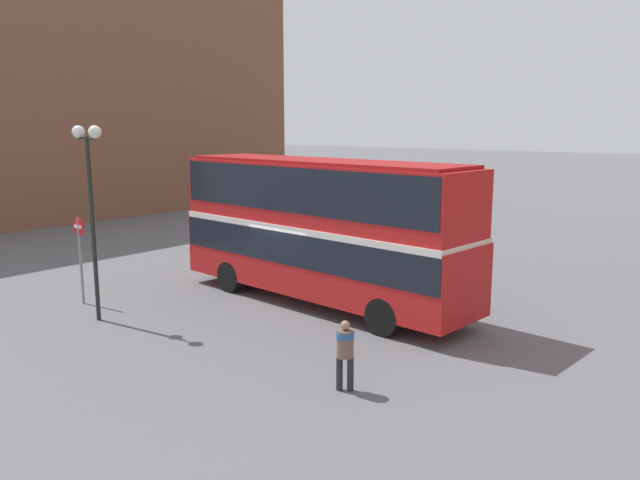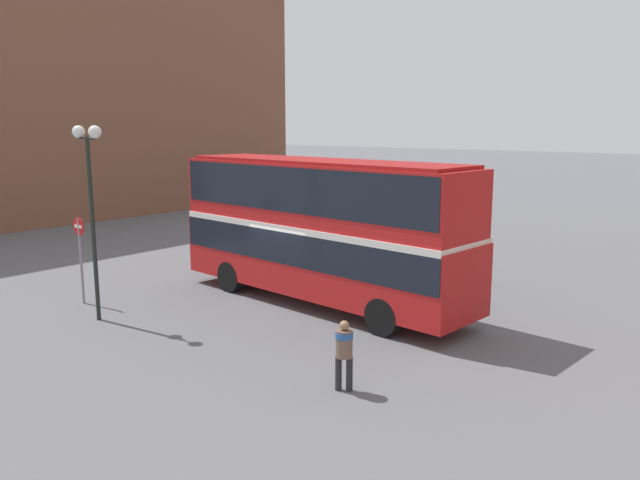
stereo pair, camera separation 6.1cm
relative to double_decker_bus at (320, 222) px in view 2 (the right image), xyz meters
The scene contains 7 objects.
ground_plane 2.73m from the double_decker_bus, 160.41° to the right, with size 240.00×240.00×0.00m, color #5B5B60.
building_row_left 26.30m from the double_decker_bus, 168.68° to the left, with size 8.99×32.66×15.38m.
double_decker_bus is the anchor object (origin of this frame).
pedestrian_foreground 6.89m from the double_decker_bus, 46.14° to the right, with size 0.53×0.53×1.56m.
parked_car_kerb_near 11.89m from the double_decker_bus, 136.04° to the left, with size 4.12×2.10×1.57m.
street_lamp_twin_globe 6.87m from the double_decker_bus, 125.49° to the right, with size 1.20×0.36×5.60m.
no_entry_sign 7.59m from the double_decker_bus, 140.32° to the right, with size 0.58×0.08×2.78m.
Camera 2 is at (12.97, -14.57, 5.60)m, focal length 35.00 mm.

